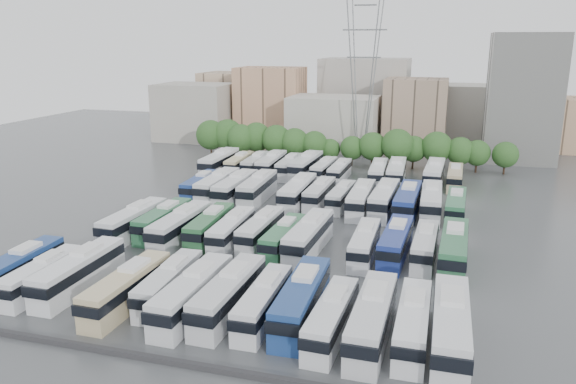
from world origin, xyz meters
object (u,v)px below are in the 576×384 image
(bus_r2_s9, at_px, (361,199))
(bus_r3_s3, at_px, (271,164))
(bus_r0_s5, at_px, (169,283))
(bus_r1_s2, at_px, (163,220))
(bus_r0_s1, at_px, (42,275))
(bus_r2_s11, at_px, (408,201))
(apartment_tower, at_px, (523,98))
(bus_r1_s6, at_px, (261,229))
(bus_r1_s13, at_px, (454,248))
(bus_r2_s3, at_px, (235,188))
(bus_r0_s10, at_px, (332,318))
(bus_r1_s12, at_px, (425,245))
(bus_r0_s11, at_px, (372,318))
(bus_r1_s7, at_px, (283,237))
(bus_r1_s11, at_px, (396,242))
(bus_r3_s9, at_px, (378,173))
(bus_r0_s12, at_px, (413,323))
(bus_r2_s2, at_px, (218,185))
(bus_r3_s6, at_px, (324,169))
(bus_r1_s10, at_px, (365,243))
(bus_r1_s1, at_px, (134,221))
(bus_r3_s0, at_px, (220,162))
(bus_r0_s7, at_px, (229,294))
(bus_r0_s8, at_px, (263,302))
(bus_r3_s1, at_px, (239,163))
(electricity_pylon, at_px, (363,69))
(bus_r3_s12, at_px, (434,174))
(bus_r3_s13, at_px, (455,177))
(bus_r0_s4, at_px, (127,288))
(bus_r2_s7, at_px, (319,194))
(bus_r0_s13, at_px, (451,326))
(bus_r1_s8, at_px, (309,236))
(bus_r3_s5, at_px, (306,165))
(bus_r0_s2, at_px, (79,271))
(bus_r2_s4, at_px, (258,188))
(bus_r3_s7, at_px, (340,171))
(bus_r3_s10, at_px, (396,173))
(bus_r2_s1, at_px, (201,185))
(bus_r3_s2, at_px, (256,164))
(bus_r0_s6, at_px, (193,293))
(bus_r2_s10, at_px, (384,199))
(bus_r1_s3, at_px, (181,226))
(bus_r1_s5, at_px, (232,230))
(bus_r0_s9, at_px, (301,299))
(bus_r2_s12, at_px, (431,201))
(bus_r0_s0, at_px, (18,268))

(bus_r2_s9, bearing_deg, bus_r3_s3, 136.12)
(bus_r0_s5, xyz_separation_m, bus_r1_s2, (-10.03, 17.43, 0.07))
(bus_r0_s1, distance_m, bus_r2_s11, 48.99)
(apartment_tower, height_order, bus_r1_s6, apartment_tower)
(bus_r1_s13, distance_m, bus_r2_s3, 37.71)
(bus_r0_s10, distance_m, bus_r2_s9, 36.89)
(apartment_tower, relative_size, bus_r1_s12, 2.28)
(bus_r0_s11, xyz_separation_m, bus_r1_s7, (-13.12, 17.87, -0.27))
(bus_r1_s11, bearing_deg, bus_r3_s9, 102.99)
(bus_r0_s12, relative_size, bus_r2_s2, 0.90)
(apartment_tower, relative_size, bus_r3_s6, 2.32)
(bus_r1_s10, bearing_deg, bus_r1_s1, -179.50)
(bus_r2_s3, relative_size, bus_r3_s0, 0.97)
(bus_r0_s7, height_order, bus_r2_s11, bus_r2_s11)
(bus_r0_s8, xyz_separation_m, bus_r1_s12, (13.23, 18.75, -0.00))
(bus_r3_s3, relative_size, bus_r3_s6, 1.16)
(bus_r3_s0, height_order, bus_r3_s1, bus_r3_s0)
(electricity_pylon, height_order, bus_r3_s12, electricity_pylon)
(bus_r3_s13, bearing_deg, bus_r1_s13, -88.81)
(bus_r1_s12, distance_m, bus_r3_s0, 52.41)
(bus_r0_s12, distance_m, bus_r1_s2, 38.32)
(bus_r0_s4, distance_m, bus_r3_s12, 61.38)
(bus_r1_s7, bearing_deg, bus_r0_s5, -111.16)
(bus_r2_s7, height_order, bus_r3_s3, bus_r3_s3)
(bus_r0_s12, relative_size, bus_r0_s13, 0.88)
(bus_r1_s2, relative_size, bus_r1_s8, 0.91)
(bus_r0_s1, xyz_separation_m, bus_r3_s5, (13.14, 55.20, 0.39))
(bus_r0_s2, bearing_deg, bus_r1_s1, 102.07)
(bus_r0_s4, relative_size, bus_r2_s4, 0.93)
(bus_r2_s11, bearing_deg, bus_r0_s11, -88.49)
(bus_r0_s7, bearing_deg, bus_r3_s7, 91.41)
(bus_r3_s10, bearing_deg, bus_r2_s1, -152.42)
(apartment_tower, relative_size, bus_r3_s13, 2.28)
(bus_r1_s10, distance_m, bus_r3_s2, 45.46)
(bus_r0_s6, relative_size, bus_r3_s6, 1.14)
(electricity_pylon, height_order, bus_r2_s4, electricity_pylon)
(bus_r1_s12, distance_m, bus_r2_s7, 24.96)
(bus_r2_s10, distance_m, bus_r3_s3, 29.51)
(bus_r1_s3, height_order, bus_r3_s0, bus_r3_s0)
(bus_r1_s3, relative_size, bus_r1_s5, 1.11)
(bus_r1_s1, bearing_deg, bus_r0_s9, -28.79)
(bus_r3_s1, bearing_deg, bus_r1_s3, -82.12)
(bus_r0_s6, height_order, bus_r3_s2, bus_r0_s6)
(bus_r1_s10, bearing_deg, bus_r2_s3, 140.75)
(bus_r2_s9, distance_m, bus_r3_s9, 17.87)
(bus_r0_s7, relative_size, bus_r3_s13, 1.12)
(bus_r0_s4, xyz_separation_m, bus_r3_s1, (-10.04, 55.51, -0.15))
(bus_r2_s12, distance_m, bus_r3_s6, 26.35)
(bus_r0_s0, xyz_separation_m, bus_r2_s12, (39.70, 36.87, 0.17))
(bus_r1_s7, relative_size, bus_r2_s1, 0.96)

